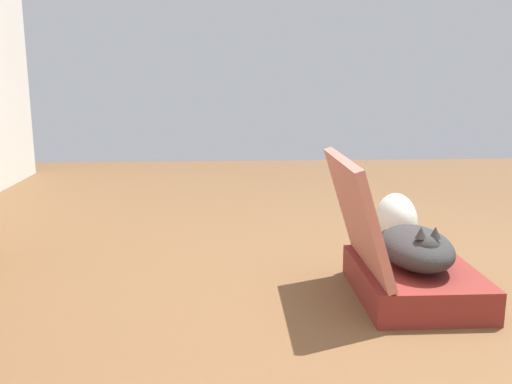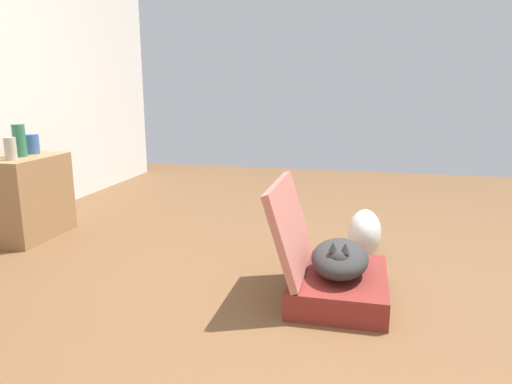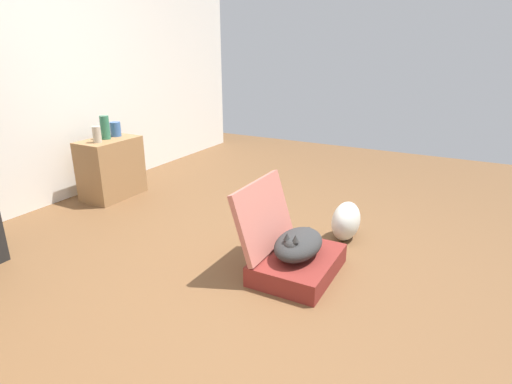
% 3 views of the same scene
% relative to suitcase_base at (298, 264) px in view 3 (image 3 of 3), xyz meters
% --- Properties ---
extents(ground_plane, '(7.68, 7.68, 0.00)m').
position_rel_suitcase_base_xyz_m(ground_plane, '(-0.13, 0.34, -0.07)').
color(ground_plane, brown).
rests_on(ground_plane, ground).
extents(suitcase_base, '(0.61, 0.47, 0.13)m').
position_rel_suitcase_base_xyz_m(suitcase_base, '(0.00, 0.00, 0.00)').
color(suitcase_base, maroon).
rests_on(suitcase_base, ground).
extents(suitcase_lid, '(0.61, 0.17, 0.46)m').
position_rel_suitcase_base_xyz_m(suitcase_lid, '(0.00, 0.25, 0.29)').
color(suitcase_lid, '#B26356').
rests_on(suitcase_lid, suitcase_base).
extents(cat, '(0.52, 0.28, 0.20)m').
position_rel_suitcase_base_xyz_m(cat, '(-0.01, 0.00, 0.15)').
color(cat, '#2D2D2D').
rests_on(cat, suitcase_base).
extents(plastic_bag_white, '(0.34, 0.20, 0.29)m').
position_rel_suitcase_base_xyz_m(plastic_bag_white, '(0.66, -0.12, 0.08)').
color(plastic_bag_white, silver).
rests_on(plastic_bag_white, ground).
extents(side_table, '(0.57, 0.35, 0.57)m').
position_rel_suitcase_base_xyz_m(side_table, '(0.51, 2.19, 0.22)').
color(side_table, olive).
rests_on(side_table, ground).
extents(vase_tall, '(0.08, 0.08, 0.15)m').
position_rel_suitcase_base_xyz_m(vase_tall, '(0.37, 2.16, 0.58)').
color(vase_tall, '#B7AD99').
rests_on(vase_tall, side_table).
extents(vase_short, '(0.10, 0.10, 0.14)m').
position_rel_suitcase_base_xyz_m(vase_short, '(0.65, 2.22, 0.58)').
color(vase_short, '#38609E').
rests_on(vase_short, side_table).
extents(vase_round, '(0.08, 0.08, 0.22)m').
position_rel_suitcase_base_xyz_m(vase_round, '(0.51, 2.20, 0.62)').
color(vase_round, '#2D7051').
rests_on(vase_round, side_table).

